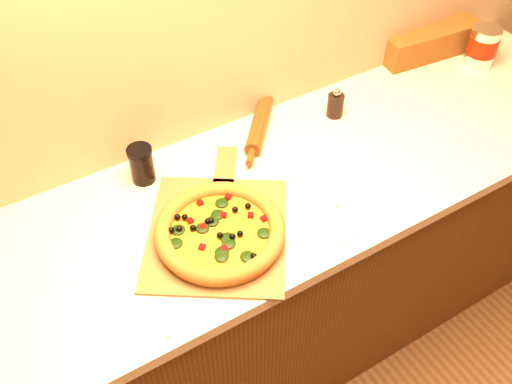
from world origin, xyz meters
name	(u,v)px	position (x,y,z in m)	size (l,w,h in m)	color
cabinet	(239,292)	(0.00, 1.43, 0.43)	(2.80, 0.65, 0.86)	#4E2A10
countertop	(236,205)	(0.00, 1.43, 0.88)	(2.84, 0.68, 0.04)	beige
pizza_peel	(218,228)	(-0.10, 1.36, 0.90)	(0.55, 0.59, 0.01)	brown
pizza	(220,231)	(-0.11, 1.32, 0.93)	(0.36, 0.36, 0.05)	#C98632
pepper_grinder	(335,105)	(0.49, 1.60, 0.94)	(0.06, 0.06, 0.11)	black
rolling_pin	(259,124)	(0.23, 1.66, 0.93)	(0.27, 0.31, 0.05)	#572C0E
coffee_canister	(483,46)	(1.14, 1.57, 0.98)	(0.11, 0.11, 0.15)	silver
bread_bag	(430,41)	(1.03, 1.73, 0.96)	(0.40, 0.13, 0.11)	brown
dark_jar	(142,164)	(-0.19, 1.65, 0.96)	(0.07, 0.07, 0.12)	black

